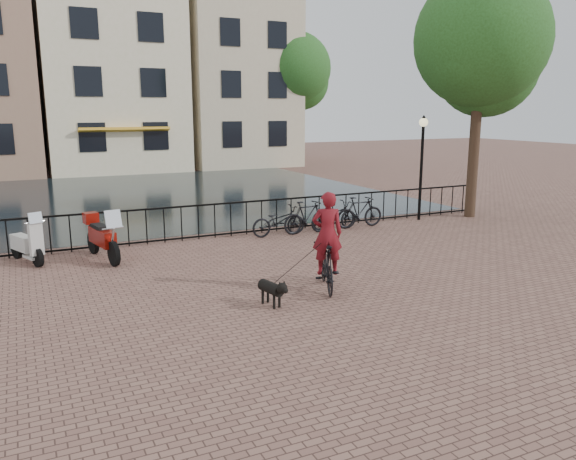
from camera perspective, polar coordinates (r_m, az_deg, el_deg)
name	(u,v)px	position (r m, az deg, el deg)	size (l,w,h in m)	color
ground	(364,332)	(9.82, 7.71, -10.23)	(100.00, 100.00, 0.00)	brown
canal_water	(149,195)	(25.63, -13.97, 3.46)	(20.00, 20.00, 0.00)	black
railing	(215,221)	(16.66, -7.45, 0.93)	(20.00, 0.05, 1.02)	black
canal_house_mid	(109,74)	(38.02, -17.76, 14.90)	(8.00, 9.50, 11.80)	beige
canal_house_right	(229,65)	(40.03, -5.97, 16.31)	(7.00, 9.00, 13.30)	#C3B191
tree_near_right	(482,40)	(20.71, 19.07, 17.78)	(4.48, 4.48, 8.24)	black
tree_far_right	(295,69)	(38.62, 0.71, 16.08)	(4.76, 4.76, 8.76)	black
lamp_post	(422,150)	(19.53, 13.47, 7.89)	(0.30, 0.30, 3.45)	black
cyclist	(327,247)	(11.70, 3.99, -1.71)	(1.13, 1.84, 2.43)	black
dog	(271,291)	(10.89, -1.74, -6.26)	(0.44, 0.88, 0.57)	black
motorcycle	(102,232)	(14.81, -18.38, -0.20)	(0.86, 2.04, 1.42)	maroon
scooter	(25,236)	(15.21, -25.14, -0.52)	(0.96, 1.53, 1.37)	beige
parked_bike_0	(279,221)	(16.77, -0.95, 0.92)	(0.60, 1.72, 0.90)	black
parked_bike_1	(307,217)	(17.17, 1.94, 1.35)	(0.47, 1.66, 1.00)	black
parked_bike_2	(334,216)	(17.63, 4.68, 1.44)	(0.60, 1.72, 0.90)	black
parked_bike_3	(360,212)	(18.11, 7.28, 1.82)	(0.47, 1.66, 1.00)	black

